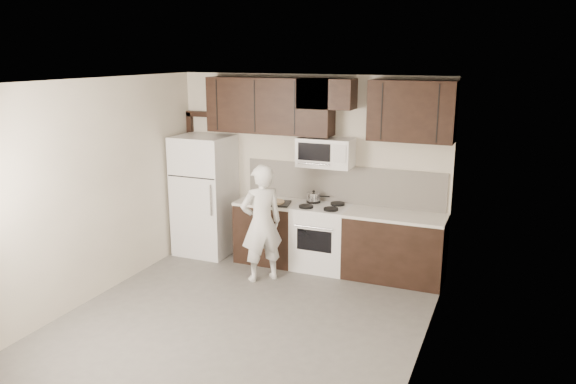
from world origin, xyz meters
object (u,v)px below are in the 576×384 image
Objects in this scene: stove at (321,237)px; microwave at (325,152)px; person at (262,223)px; refrigerator at (205,195)px.

stove is 1.24× the size of microwave.
microwave is at bearing -171.47° from person.
stove is 0.52× the size of refrigerator.
microwave is at bearing 90.10° from stove.
refrigerator is 1.42m from person.
microwave reaches higher than person.
stove is 1.90m from refrigerator.
person is (1.25, -0.66, -0.11)m from refrigerator.
microwave is 0.42× the size of refrigerator.
refrigerator is at bearing -73.29° from person.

